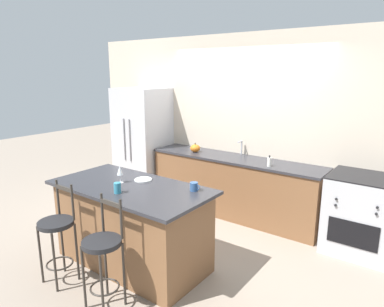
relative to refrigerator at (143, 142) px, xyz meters
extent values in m
plane|color=gray|center=(1.80, -0.26, -0.94)|extent=(18.00, 18.00, 0.00)
cube|color=beige|center=(1.80, 0.39, 0.41)|extent=(6.00, 0.07, 2.70)
cube|color=brown|center=(1.80, 0.09, -0.50)|extent=(2.65, 0.59, 0.87)
cube|color=#2D2D33|center=(1.80, 0.09, -0.05)|extent=(2.69, 0.63, 0.03)
cube|color=black|center=(1.80, 0.09, -0.04)|extent=(0.56, 0.32, 0.01)
cylinder|color=#ADAFB5|center=(1.80, 0.30, 0.08)|extent=(0.02, 0.02, 0.22)
cylinder|color=#ADAFB5|center=(1.80, 0.24, 0.18)|extent=(0.02, 0.12, 0.02)
cube|color=brown|center=(1.56, -1.80, -0.49)|extent=(1.71, 0.80, 0.89)
cube|color=#2D2D33|center=(1.56, -1.80, -0.02)|extent=(1.83, 0.92, 0.03)
cube|color=#BCBCC1|center=(0.00, 0.00, 0.00)|extent=(0.83, 0.74, 1.87)
cylinder|color=#939399|center=(-0.07, -0.38, 0.09)|extent=(0.02, 0.02, 0.71)
cylinder|color=#939399|center=(0.07, -0.38, 0.09)|extent=(0.02, 0.02, 0.71)
cube|color=#B7B7BC|center=(3.57, 0.02, -0.47)|extent=(0.75, 0.70, 0.94)
cube|color=black|center=(3.57, -0.33, -0.58)|extent=(0.54, 0.01, 0.30)
cube|color=black|center=(3.57, 0.02, 0.01)|extent=(0.75, 0.70, 0.02)
cylinder|color=black|center=(3.36, -0.34, -0.20)|extent=(0.03, 0.02, 0.03)
cylinder|color=black|center=(3.78, -0.34, -0.20)|extent=(0.03, 0.02, 0.03)
cylinder|color=black|center=(3.36, -0.34, -0.28)|extent=(0.03, 0.02, 0.03)
cylinder|color=black|center=(3.78, -0.34, -0.28)|extent=(0.03, 0.02, 0.03)
cylinder|color=#332D28|center=(1.08, -2.63, -0.62)|extent=(0.02, 0.02, 0.63)
cylinder|color=#332D28|center=(1.34, -2.63, -0.62)|extent=(0.02, 0.02, 0.63)
cylinder|color=#332D28|center=(1.08, -2.38, -0.62)|extent=(0.02, 0.02, 0.63)
cylinder|color=#332D28|center=(1.34, -2.38, -0.62)|extent=(0.02, 0.02, 0.63)
torus|color=#332D28|center=(1.21, -2.51, -0.73)|extent=(0.27, 0.27, 0.02)
cylinder|color=#232326|center=(1.21, -2.51, -0.28)|extent=(0.35, 0.35, 0.04)
cylinder|color=#332D28|center=(1.08, -2.38, -0.07)|extent=(0.02, 0.02, 0.38)
cylinder|color=#332D28|center=(1.34, -2.38, -0.07)|extent=(0.02, 0.02, 0.38)
cube|color=#332D28|center=(1.21, -2.38, 0.05)|extent=(0.26, 0.02, 0.04)
cylinder|color=#332D28|center=(1.78, -2.62, -0.62)|extent=(0.02, 0.02, 0.63)
cylinder|color=#332D28|center=(2.03, -2.62, -0.62)|extent=(0.02, 0.02, 0.63)
cylinder|color=#332D28|center=(1.78, -2.37, -0.62)|extent=(0.02, 0.02, 0.63)
cylinder|color=#332D28|center=(2.03, -2.37, -0.62)|extent=(0.02, 0.02, 0.63)
torus|color=#332D28|center=(1.91, -2.49, -0.73)|extent=(0.27, 0.27, 0.02)
cylinder|color=#232326|center=(1.91, -2.49, -0.28)|extent=(0.35, 0.35, 0.04)
cylinder|color=#332D28|center=(1.78, -2.37, -0.07)|extent=(0.02, 0.02, 0.38)
cylinder|color=#332D28|center=(2.03, -2.37, -0.07)|extent=(0.02, 0.02, 0.38)
cube|color=#332D28|center=(1.91, -2.37, 0.05)|extent=(0.26, 0.02, 0.04)
cylinder|color=white|center=(1.54, -1.57, 0.00)|extent=(0.20, 0.20, 0.01)
torus|color=white|center=(1.54, -1.57, 0.01)|extent=(0.20, 0.20, 0.01)
cylinder|color=white|center=(1.40, -1.79, 0.00)|extent=(0.07, 0.07, 0.00)
cylinder|color=white|center=(1.40, -1.79, 0.04)|extent=(0.01, 0.01, 0.09)
cone|color=white|center=(1.40, -1.79, 0.14)|extent=(0.07, 0.07, 0.11)
cylinder|color=#335689|center=(2.21, -1.52, 0.04)|extent=(0.08, 0.08, 0.09)
torus|color=#335689|center=(2.26, -1.52, 0.04)|extent=(0.06, 0.01, 0.06)
cylinder|color=teal|center=(1.63, -2.04, 0.05)|extent=(0.07, 0.07, 0.11)
ellipsoid|color=orange|center=(1.13, 0.01, 0.03)|extent=(0.16, 0.16, 0.12)
cylinder|color=brown|center=(1.13, 0.01, 0.10)|extent=(0.02, 0.02, 0.02)
cylinder|color=silver|center=(2.42, -0.08, 0.03)|extent=(0.06, 0.06, 0.12)
cylinder|color=black|center=(2.42, -0.08, 0.11)|extent=(0.02, 0.02, 0.03)
camera|label=1|loc=(4.21, -4.26, 1.21)|focal=32.00mm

